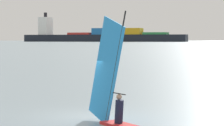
{
  "coord_description": "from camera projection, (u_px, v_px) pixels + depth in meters",
  "views": [
    {
      "loc": [
        5.76,
        -20.93,
        3.4
      ],
      "look_at": [
        -1.43,
        11.75,
        1.78
      ],
      "focal_mm": 80.3,
      "sensor_mm": 36.0,
      "label": 1
    }
  ],
  "objects": [
    {
      "name": "cargo_ship",
      "position": [
        101.0,
        36.0,
        610.96
      ],
      "size": [
        203.99,
        37.94,
        36.54
      ],
      "rotation": [
        0.0,
        0.0,
        6.21
      ],
      "color": "black",
      "rests_on": "ground_plane"
    },
    {
      "name": "ground_plane",
      "position": [
        86.0,
        117.0,
        21.82
      ],
      "size": [
        4000.0,
        4000.0,
        0.0
      ],
      "primitive_type": "plane",
      "color": "gray"
    },
    {
      "name": "windsurfer",
      "position": [
        114.0,
        95.0,
        19.68
      ],
      "size": [
        3.03,
        3.07,
        4.59
      ],
      "rotation": [
        0.0,
        0.0,
        5.49
      ],
      "color": "red",
      "rests_on": "ground_plane"
    }
  ]
}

